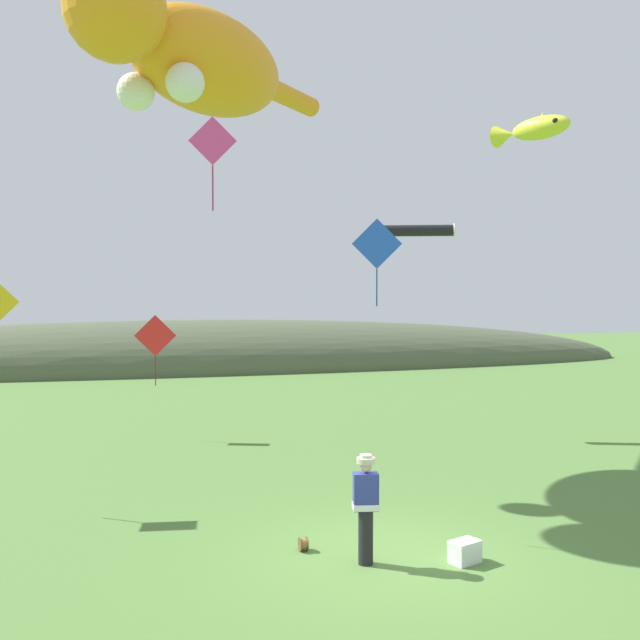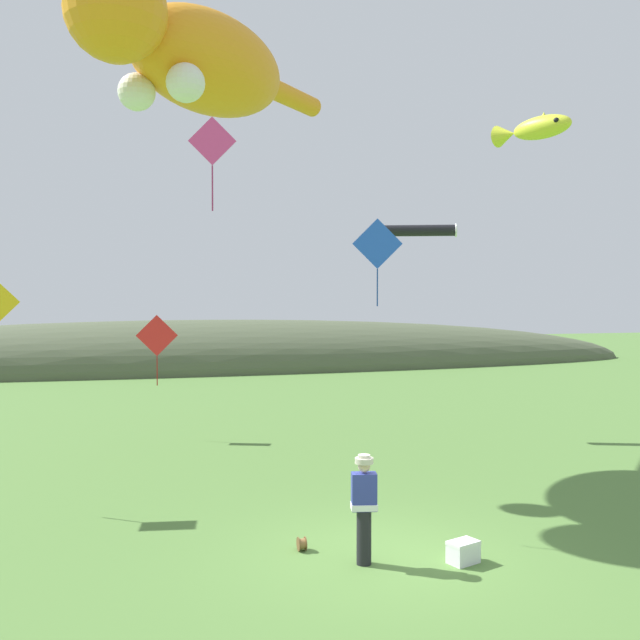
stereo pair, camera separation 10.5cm
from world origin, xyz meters
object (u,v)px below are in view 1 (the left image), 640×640
Objects in this scene: kite_giant_cat at (191,56)px; festival_attendant at (366,505)px; kite_spool at (303,544)px; kite_diamond_blue at (377,245)px; kite_diamond_red at (155,336)px; kite_diamond_pink at (213,142)px; kite_fish_windsock at (532,129)px; picnic_cooler at (465,552)px; kite_tube_streamer at (418,231)px.

festival_attendant is at bearing -74.78° from kite_giant_cat.
kite_diamond_blue reaches higher than kite_spool.
kite_giant_cat reaches higher than kite_diamond_red.
kite_giant_cat is 6.64m from kite_diamond_blue.
kite_diamond_blue is 4.97m from kite_diamond_pink.
kite_fish_windsock reaches higher than kite_diamond_red.
kite_spool is 12.18m from kite_giant_cat.
kite_diamond_red reaches higher than picnic_cooler.
festival_attendant is 7.49m from kite_diamond_blue.
kite_fish_windsock is 1.21× the size of kite_diamond_pink.
kite_diamond_blue is at bearing -24.92° from kite_giant_cat.
kite_fish_windsock is 1.06× the size of kite_diamond_blue.
picnic_cooler is 0.26× the size of kite_diamond_red.
festival_attendant is 0.76× the size of kite_tube_streamer.
festival_attendant is 7.51× the size of kite_spool.
kite_diamond_pink is at bearing -89.46° from kite_giant_cat.
kite_spool is 2.68m from picnic_cooler.
kite_spool is 0.13× the size of kite_diamond_pink.
kite_diamond_red is at bearing 110.08° from picnic_cooler.
kite_tube_streamer is at bearing 70.31° from picnic_cooler.
kite_fish_windsock is at bearing -32.56° from kite_diamond_red.
kite_tube_streamer reaches higher than picnic_cooler.
festival_attendant is at bearing -117.59° from kite_tube_streamer.
kite_spool is 11.17m from kite_diamond_red.
kite_giant_cat is 8.26m from kite_diamond_red.
kite_diamond_blue is at bearing -179.02° from kite_fish_windsock.
kite_giant_cat reaches higher than kite_fish_windsock.
kite_diamond_red is (-2.75, 11.43, 2.15)m from festival_attendant.
festival_attendant is 0.82× the size of kite_diamond_red.
picnic_cooler is 13.27m from kite_giant_cat.
kite_tube_streamer is at bearing -7.77° from kite_diamond_red.
kite_giant_cat is 4.91m from kite_diamond_pink.
kite_giant_cat reaches higher than festival_attendant.
kite_giant_cat is (-1.20, 6.59, 10.17)m from kite_spool.
picnic_cooler is 7.98m from kite_diamond_blue.
kite_diamond_red is (-1.93, 10.59, 2.98)m from kite_spool.
festival_attendant is 11.95m from kite_diamond_red.
kite_diamond_pink is (0.04, -3.94, -2.93)m from kite_giant_cat.
kite_giant_cat is at bearing -158.75° from kite_tube_streamer.
kite_diamond_red is (-4.32, 11.81, 2.92)m from picnic_cooler.
kite_tube_streamer reaches higher than kite_diamond_blue.
kite_diamond_pink is at bearing 119.57° from festival_attendant.
picnic_cooler is 0.25× the size of kite_fish_windsock.
kite_fish_windsock reaches higher than picnic_cooler.
kite_fish_windsock is at bearing 32.84° from kite_spool.
kite_spool is 7.80m from kite_diamond_pink.
kite_spool is 0.11× the size of kite_diamond_red.
kite_giant_cat is at bearing 114.65° from picnic_cooler.
festival_attendant is 11.44m from kite_fish_windsock.
kite_tube_streamer is 1.09× the size of kite_diamond_red.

